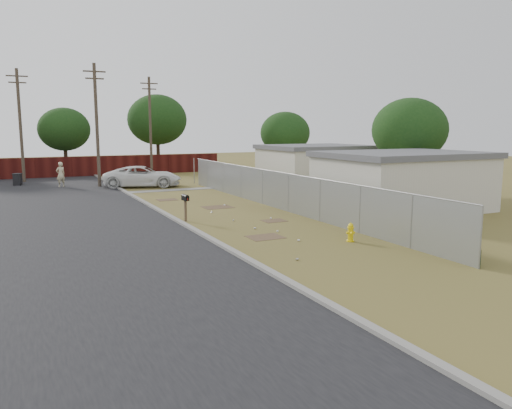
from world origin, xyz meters
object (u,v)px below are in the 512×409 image
fire_hydrant (351,233)px  mailbox (185,200)px  pickup_truck (143,176)px  trash_bin (18,179)px  pedestrian (61,175)px

fire_hydrant → mailbox: bearing=122.7°
pickup_truck → trash_bin: pickup_truck is taller
pedestrian → trash_bin: size_ratio=2.02×
pickup_truck → mailbox: bearing=-167.0°
fire_hydrant → mailbox: size_ratio=0.59×
pedestrian → trash_bin: bearing=-65.0°
trash_bin → pedestrian: bearing=-41.6°
fire_hydrant → pickup_truck: pickup_truck is taller
pedestrian → mailbox: bearing=79.6°
pickup_truck → pedestrian: size_ratio=3.01×
trash_bin → fire_hydrant: bearing=-67.1°
pickup_truck → fire_hydrant: bearing=-153.5°
pedestrian → trash_bin: 3.89m
fire_hydrant → trash_bin: size_ratio=0.82×
trash_bin → pickup_truck: bearing=-31.6°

